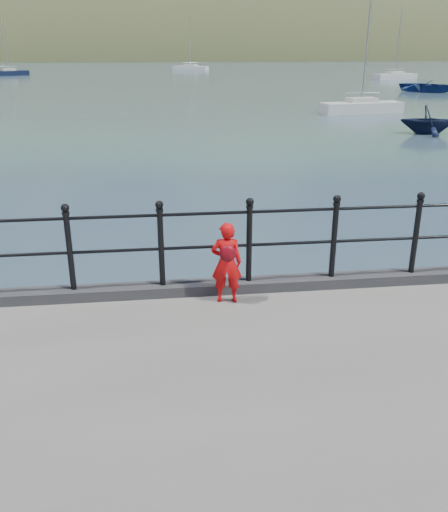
{
  "coord_description": "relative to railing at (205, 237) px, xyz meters",
  "views": [
    {
      "loc": [
        -0.6,
        -7.03,
        4.23
      ],
      "look_at": [
        0.25,
        -0.2,
        1.55
      ],
      "focal_mm": 38.0,
      "sensor_mm": 36.0,
      "label": 1
    }
  ],
  "objects": [
    {
      "name": "sailboat_left",
      "position": [
        -22.28,
        82.68,
        -1.48
      ],
      "size": [
        5.72,
        4.46,
        8.09
      ],
      "rotation": [
        0.0,
        0.0,
        0.56
      ],
      "color": "black",
      "rests_on": "ground"
    },
    {
      "name": "sailboat_near",
      "position": [
        13.15,
        29.1,
        -1.48
      ],
      "size": [
        5.71,
        2.28,
        7.73
      ],
      "rotation": [
        0.0,
        0.0,
        0.14
      ],
      "color": "silver",
      "rests_on": "ground"
    },
    {
      "name": "far_shore",
      "position": [
        38.34,
        239.56,
        -24.39
      ],
      "size": [
        830.0,
        200.0,
        156.0
      ],
      "color": "#333A21",
      "rests_on": "ground"
    },
    {
      "name": "kerb",
      "position": [
        -0.0,
        -0.0,
        -0.75
      ],
      "size": [
        60.0,
        0.3,
        0.15
      ],
      "primitive_type": "cube",
      "color": "#28282B",
      "rests_on": "quay"
    },
    {
      "name": "child",
      "position": [
        0.25,
        -0.32,
        -0.26
      ],
      "size": [
        0.43,
        0.34,
        1.11
      ],
      "rotation": [
        0.0,
        0.0,
        3.04
      ],
      "color": "red",
      "rests_on": "quay"
    },
    {
      "name": "railing",
      "position": [
        0.0,
        0.0,
        0.0
      ],
      "size": [
        18.11,
        0.11,
        1.2
      ],
      "color": "black",
      "rests_on": "kerb"
    },
    {
      "name": "ground",
      "position": [
        -0.0,
        0.15,
        -1.82
      ],
      "size": [
        600.0,
        600.0,
        0.0
      ],
      "primitive_type": "plane",
      "color": "#2D4251",
      "rests_on": "ground"
    },
    {
      "name": "launch_blue",
      "position": [
        25.98,
        45.39,
        -1.25
      ],
      "size": [
        6.56,
        6.81,
        1.15
      ],
      "primitive_type": "imported",
      "rotation": [
        0.0,
        0.0,
        0.67
      ],
      "color": "navy",
      "rests_on": "ground"
    },
    {
      "name": "launch_navy",
      "position": [
        13.16,
        19.73,
        -1.11
      ],
      "size": [
        3.15,
        2.87,
        1.43
      ],
      "primitive_type": "imported",
      "rotation": [
        0.0,
        0.0,
        1.35
      ],
      "color": "black",
      "rests_on": "ground"
    },
    {
      "name": "sailboat_deep",
      "position": [
        6.3,
        99.31,
        -1.48
      ],
      "size": [
        6.75,
        4.5,
        9.6
      ],
      "rotation": [
        0.0,
        0.0,
        -0.43
      ],
      "color": "white",
      "rests_on": "ground"
    },
    {
      "name": "sailboat_far",
      "position": [
        31.7,
        66.43,
        -1.48
      ],
      "size": [
        6.68,
        3.76,
        9.21
      ],
      "rotation": [
        0.0,
        0.0,
        0.33
      ],
      "color": "silver",
      "rests_on": "ground"
    }
  ]
}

